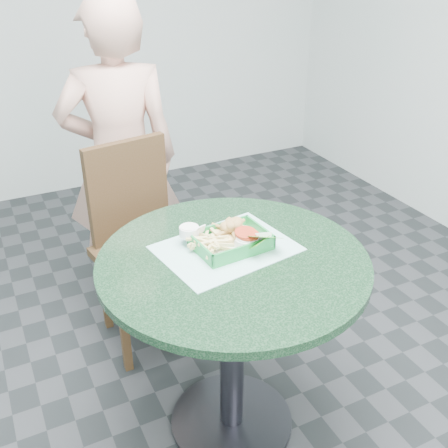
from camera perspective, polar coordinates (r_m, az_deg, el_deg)
name	(u,v)px	position (r m, az deg, el deg)	size (l,w,h in m)	color
floor	(232,421)	(2.22, 0.83, -20.67)	(4.00, 5.00, 0.02)	#303335
cafe_table	(233,304)	(1.82, 0.95, -8.71)	(0.89, 0.89, 0.75)	#313239
dining_chair	(137,233)	(2.36, -9.40, -0.92)	(0.38, 0.38, 0.93)	#3C2715
diner_person	(121,160)	(2.53, -11.18, 6.83)	(0.56, 0.37, 1.53)	#D8A28F
placemat	(226,253)	(1.77, 0.23, -3.20)	(0.43, 0.33, 0.00)	#9DD5D0
food_basket	(231,249)	(1.76, 0.76, -2.68)	(0.24, 0.18, 0.05)	#1A873A
crab_sandwich	(233,233)	(1.79, 0.99, -0.97)	(0.12, 0.12, 0.07)	#E6C277
fries_pile	(207,244)	(1.74, -1.91, -2.21)	(0.12, 0.13, 0.05)	#E1CC81
sauce_ramekin	(190,234)	(1.78, -3.71, -1.14)	(0.07, 0.07, 0.04)	white
garnish_cup	(250,244)	(1.74, 2.86, -2.22)	(0.13, 0.13, 0.05)	white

